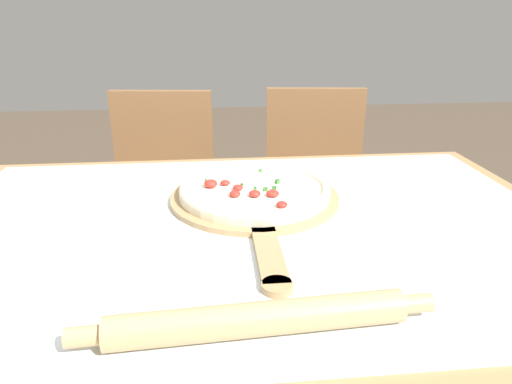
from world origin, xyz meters
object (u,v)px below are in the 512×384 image
at_px(pizza_peel, 256,201).
at_px(chair_left, 162,193).
at_px(rolling_pin, 258,319).
at_px(pizza, 255,189).
at_px(chair_right, 315,187).

relative_size(pizza_peel, chair_left, 0.66).
bearing_deg(rolling_pin, pizza, 85.18).
distance_m(pizza, rolling_pin, 0.46).
bearing_deg(chair_right, rolling_pin, -99.96).
bearing_deg(chair_right, pizza_peel, -106.35).
bearing_deg(chair_left, rolling_pin, -71.45).
height_order(pizza, rolling_pin, pizza).
xyz_separation_m(pizza_peel, chair_left, (-0.29, 0.72, -0.26)).
bearing_deg(pizza_peel, pizza, 91.17).
xyz_separation_m(pizza_peel, rolling_pin, (-0.04, -0.44, 0.02)).
distance_m(pizza_peel, rolling_pin, 0.44).
distance_m(pizza_peel, chair_right, 0.82).
distance_m(pizza_peel, chair_left, 0.81).
distance_m(rolling_pin, chair_right, 1.23).
height_order(rolling_pin, chair_left, chair_left).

